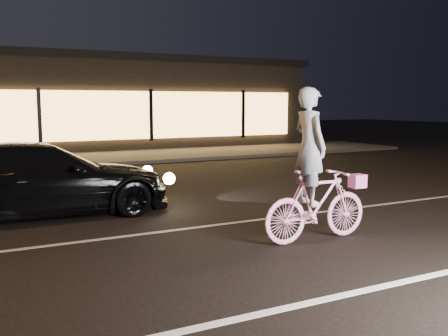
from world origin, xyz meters
TOP-DOWN VIEW (x-y plane):
  - ground at (0.00, 0.00)m, footprint 90.00×90.00m
  - lane_stripe_near at (0.00, -1.50)m, footprint 60.00×0.12m
  - lane_stripe_far at (0.00, 2.00)m, footprint 60.00×0.10m
  - sidewalk at (0.00, 13.00)m, footprint 30.00×4.00m
  - storefront at (0.00, 18.97)m, footprint 25.40×8.42m
  - cyclist at (2.13, 0.42)m, footprint 1.85×0.64m
  - sedan at (-1.36, 4.08)m, footprint 4.83×2.00m

SIDE VIEW (x-z plane):
  - ground at x=0.00m, z-range 0.00..0.00m
  - lane_stripe_near at x=0.00m, z-range 0.00..0.01m
  - lane_stripe_far at x=0.00m, z-range 0.00..0.01m
  - sidewalk at x=0.00m, z-range 0.00..0.12m
  - sedan at x=-1.36m, z-range 0.00..1.39m
  - cyclist at x=2.13m, z-range -0.34..2.00m
  - storefront at x=0.00m, z-range 0.05..4.25m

